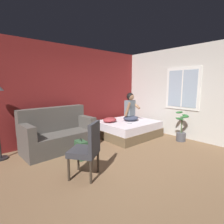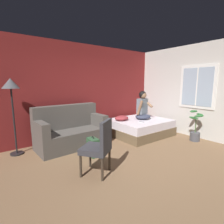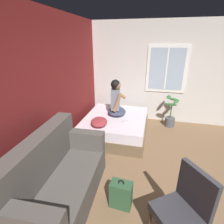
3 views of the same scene
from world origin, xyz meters
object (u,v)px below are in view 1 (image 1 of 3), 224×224
Objects in this scene: person_seated at (130,109)px; cell_phone at (129,123)px; bed at (128,129)px; couch at (58,134)px; potted_plant at (181,131)px; throw_pillow at (110,120)px; side_chair at (87,148)px; backpack at (82,150)px.

person_seated is 0.58m from cell_phone.
bed is 0.44m from cell_phone.
person_seated reaches higher than cell_phone.
person_seated reaches higher than couch.
throw_pillow is at bearing 129.58° from potted_plant.
couch is 12.04× the size of cell_phone.
bed is 11.86× the size of cell_phone.
person_seated is at bearing 116.22° from potted_plant.
potted_plant reaches higher than bed.
cell_phone is at bearing -18.46° from couch.
potted_plant is (1.02, -1.06, -0.18)m from cell_phone.
side_chair reaches higher than bed.
side_chair is 1.15× the size of potted_plant.
person_seated is (0.13, 0.02, 0.60)m from bed.
couch is at bearing 83.73° from side_chair.
cell_phone is at bearing -128.07° from bed.
bed is at bearing -172.67° from person_seated.
person_seated is 1.82× the size of throw_pillow.
throw_pillow is (-0.52, 0.25, 0.31)m from bed.
backpack is at bearing 66.60° from side_chair.
couch is (-2.12, 0.35, 0.16)m from bed.
throw_pillow is at bearing 153.88° from bed.
couch is at bearing 171.51° from person_seated.
backpack is 1.80m from cell_phone.
person_seated reaches higher than throw_pillow.
bed is 2.16m from couch.
backpack is at bearing -80.84° from couch.
side_chair is 1.12× the size of person_seated.
backpack is 3.18× the size of cell_phone.
bed is at bearing -9.46° from couch.
potted_plant reaches higher than cell_phone.
side_chair is at bearing -139.67° from throw_pillow.
side_chair is at bearing -151.33° from bed.
person_seated reaches higher than potted_plant.
couch is 1.77× the size of side_chair.
couch reaches higher than backpack.
throw_pillow is at bearing -3.54° from couch.
cell_phone is (1.76, 0.24, 0.29)m from backpack.
throw_pillow reaches higher than backpack.
couch is 2.01m from cell_phone.
throw_pillow is at bearing 159.98° from person_seated.
cell_phone is (-0.35, -0.30, -0.35)m from person_seated.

